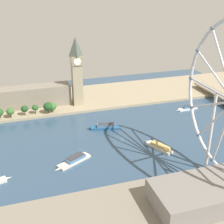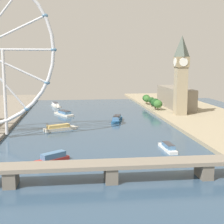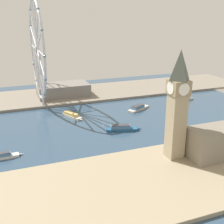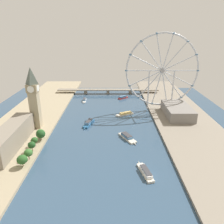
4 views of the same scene
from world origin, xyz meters
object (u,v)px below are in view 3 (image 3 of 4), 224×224
Objects in this scene: clock_tower at (177,104)px; tour_boat_4 at (122,128)px; riverside_hall at (63,90)px; tour_boat_1 at (138,108)px; ferris_wheel at (37,50)px; tour_boat_3 at (3,156)px; tour_boat_5 at (184,99)px; tour_boat_2 at (72,115)px.

clock_tower is 2.34× the size of tour_boat_4.
riverside_hall is 1.92× the size of tour_boat_1.
ferris_wheel reaches higher than tour_boat_1.
clock_tower is 201.61m from ferris_wheel.
clock_tower is 0.67× the size of ferris_wheel.
riverside_hall is at bearing -56.64° from ferris_wheel.
riverside_hall is at bearing 59.74° from tour_boat_3.
tour_boat_4 is at bearing 11.86° from clock_tower.
tour_boat_1 is 1.21× the size of tour_boat_3.
tour_boat_1 is (-83.49, -72.61, -8.76)m from riverside_hall.
tour_boat_4 is 133.12m from tour_boat_5.
riverside_hall reaches higher than tour_boat_4.
tour_boat_3 is at bearing 159.98° from ferris_wheel.
riverside_hall is 111.00m from tour_boat_1.
tour_boat_3 is 0.83× the size of tour_boat_5.
tour_boat_3 is 0.82× the size of tour_boat_4.
tour_boat_2 is (-82.01, 7.99, -8.77)m from riverside_hall.
tour_boat_1 is 171.05m from tour_boat_3.
tour_boat_2 is (-60.43, -24.79, -65.40)m from ferris_wheel.
tour_boat_4 is at bearing -168.14° from riverside_hall.
clock_tower is 214.37m from riverside_hall.
clock_tower is at bearing -24.48° from tour_boat_3.
tour_boat_5 is at bearing -18.32° from tour_boat_1.
ferris_wheel is at bearing 177.63° from tour_boat_2.
ferris_wheel is 195.02m from tour_boat_5.
tour_boat_1 is 1.00× the size of tour_boat_5.
tour_boat_4 is (19.53, -110.80, 0.50)m from tour_boat_3.
tour_boat_5 is at bearing 69.50° from tour_boat_2.
ferris_wheel reaches higher than tour_boat_5.
tour_boat_2 reaches higher than tour_boat_3.
ferris_wheel is (185.39, 76.25, 21.59)m from clock_tower.
tour_boat_1 is at bearing 65.54° from tour_boat_4.
riverside_hall is 82.87m from tour_boat_2.
tour_boat_3 is 241.99m from tour_boat_5.
tour_boat_4 is 1.01× the size of tour_boat_5.
tour_boat_4 reaches higher than tour_boat_1.
tour_boat_5 is at bearing -105.56° from ferris_wheel.
tour_boat_1 is at bearing 22.69° from tour_boat_3.
tour_boat_5 is at bearing -116.17° from riverside_hall.
riverside_hall is 1.93× the size of tour_boat_5.
tour_boat_3 is 112.51m from tour_boat_4.
clock_tower reaches higher than tour_boat_3.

